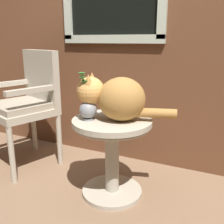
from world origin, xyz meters
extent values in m
plane|color=#7F6047|center=(0.00, 0.00, 0.00)|extent=(6.00, 6.00, 0.00)
cube|color=brown|center=(0.00, 0.86, 1.30)|extent=(4.00, 0.04, 2.60)
cube|color=beige|center=(-0.20, 0.83, 1.07)|extent=(0.93, 0.03, 0.07)
cylinder|color=#B2A893|center=(0.07, 0.25, 0.01)|extent=(0.43, 0.43, 0.03)
cylinder|color=#B2A893|center=(0.07, 0.25, 0.28)|extent=(0.10, 0.10, 0.49)
cylinder|color=#B2A893|center=(0.07, 0.25, 0.54)|extent=(0.54, 0.54, 0.03)
torus|color=#B2A893|center=(0.07, 0.25, 0.51)|extent=(0.52, 0.52, 0.02)
cylinder|color=#B2A893|center=(-0.68, 0.07, 0.23)|extent=(0.04, 0.04, 0.45)
cylinder|color=#B2A893|center=(-0.94, 0.61, 0.23)|extent=(0.04, 0.04, 0.45)
cylinder|color=#B2A893|center=(-0.54, 0.47, 0.23)|extent=(0.04, 0.04, 0.45)
cube|color=#B2A893|center=(-0.81, 0.34, 0.48)|extent=(0.61, 0.61, 0.06)
cube|color=tan|center=(-0.81, 0.34, 0.54)|extent=(0.56, 0.55, 0.05)
cube|color=#B2A893|center=(-0.74, 0.54, 0.75)|extent=(0.47, 0.21, 0.47)
cube|color=#B2A893|center=(-1.01, 0.41, 0.69)|extent=(0.19, 0.43, 0.04)
cube|color=#B2A893|center=(-0.61, 0.27, 0.69)|extent=(0.19, 0.43, 0.04)
ellipsoid|color=#AD7A3D|center=(0.14, 0.26, 0.70)|extent=(0.38, 0.36, 0.28)
sphere|color=#E2A356|center=(-0.06, 0.20, 0.75)|extent=(0.18, 0.18, 0.18)
cone|color=#AD7A3D|center=(-0.07, 0.25, 0.83)|extent=(0.06, 0.06, 0.06)
cone|color=#AD7A3D|center=(-0.04, 0.15, 0.83)|extent=(0.06, 0.06, 0.06)
cylinder|color=#AD7A3D|center=(0.34, 0.32, 0.61)|extent=(0.28, 0.14, 0.06)
cylinder|color=gray|center=(-0.06, 0.17, 0.56)|extent=(0.07, 0.07, 0.01)
ellipsoid|color=gray|center=(-0.06, 0.17, 0.63)|extent=(0.12, 0.12, 0.12)
cylinder|color=gray|center=(-0.06, 0.17, 0.70)|extent=(0.06, 0.06, 0.06)
torus|color=gray|center=(-0.06, 0.17, 0.73)|extent=(0.08, 0.08, 0.01)
cylinder|color=#387533|center=(-0.07, 0.15, 0.80)|extent=(0.02, 0.05, 0.14)
cone|color=#387533|center=(-0.07, 0.12, 0.86)|extent=(0.04, 0.04, 0.02)
cylinder|color=#387533|center=(-0.07, 0.15, 0.78)|extent=(0.01, 0.06, 0.12)
cone|color=#387533|center=(-0.07, 0.12, 0.84)|extent=(0.04, 0.04, 0.02)
cylinder|color=#387533|center=(-0.06, 0.15, 0.77)|extent=(0.01, 0.04, 0.09)
cone|color=#387533|center=(-0.06, 0.14, 0.81)|extent=(0.04, 0.04, 0.02)
camera|label=1|loc=(0.78, -1.25, 1.07)|focal=41.83mm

